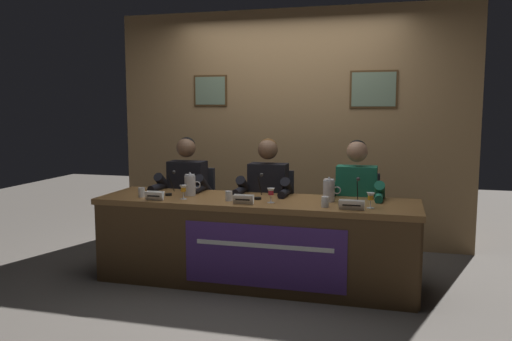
# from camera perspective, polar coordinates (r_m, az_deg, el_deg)

# --- Properties ---
(ground_plane) EXTENTS (12.00, 12.00, 0.00)m
(ground_plane) POSITION_cam_1_polar(r_m,az_deg,el_deg) (4.66, 0.00, -12.16)
(ground_plane) COLOR #4C4742
(wall_back_panelled) EXTENTS (3.98, 0.14, 2.60)m
(wall_back_panelled) POSITION_cam_1_polar(r_m,az_deg,el_deg) (5.80, 3.74, 4.75)
(wall_back_panelled) COLOR #937047
(wall_back_panelled) RESTS_ON ground_plane
(conference_table) EXTENTS (2.78, 0.75, 0.74)m
(conference_table) POSITION_cam_1_polar(r_m,az_deg,el_deg) (4.43, -0.31, -6.49)
(conference_table) COLOR brown
(conference_table) RESTS_ON ground_plane
(chair_left) EXTENTS (0.44, 0.44, 0.91)m
(chair_left) POSITION_cam_1_polar(r_m,az_deg,el_deg) (5.31, -7.04, -4.82)
(chair_left) COLOR black
(chair_left) RESTS_ON ground_plane
(panelist_left) EXTENTS (0.51, 0.48, 1.24)m
(panelist_left) POSITION_cam_1_polar(r_m,az_deg,el_deg) (5.08, -7.94, -2.20)
(panelist_left) COLOR black
(panelist_left) RESTS_ON ground_plane
(nameplate_left) EXTENTS (0.16, 0.06, 0.08)m
(nameplate_left) POSITION_cam_1_polar(r_m,az_deg,el_deg) (4.49, -11.17, -2.75)
(nameplate_left) COLOR white
(nameplate_left) RESTS_ON conference_table
(juice_glass_left) EXTENTS (0.06, 0.06, 0.12)m
(juice_glass_left) POSITION_cam_1_polar(r_m,az_deg,el_deg) (4.50, -8.05, -2.07)
(juice_glass_left) COLOR white
(juice_glass_left) RESTS_ON conference_table
(water_cup_left) EXTENTS (0.06, 0.06, 0.08)m
(water_cup_left) POSITION_cam_1_polar(r_m,az_deg,el_deg) (4.68, -12.53, -2.43)
(water_cup_left) COLOR silver
(water_cup_left) RESTS_ON conference_table
(microphone_left) EXTENTS (0.06, 0.17, 0.22)m
(microphone_left) POSITION_cam_1_polar(r_m,az_deg,el_deg) (4.74, -9.46, -1.79)
(microphone_left) COLOR black
(microphone_left) RESTS_ON conference_table
(chair_center) EXTENTS (0.44, 0.44, 0.91)m
(chair_center) POSITION_cam_1_polar(r_m,az_deg,el_deg) (5.06, 1.67, -5.36)
(chair_center) COLOR black
(chair_center) RESTS_ON ground_plane
(panelist_center) EXTENTS (0.51, 0.48, 1.24)m
(panelist_center) POSITION_cam_1_polar(r_m,az_deg,el_deg) (4.82, 1.12, -2.63)
(panelist_center) COLOR black
(panelist_center) RESTS_ON ground_plane
(nameplate_center) EXTENTS (0.17, 0.06, 0.08)m
(nameplate_center) POSITION_cam_1_polar(r_m,az_deg,el_deg) (4.24, -1.43, -3.21)
(nameplate_center) COLOR white
(nameplate_center) RESTS_ON conference_table
(juice_glass_center) EXTENTS (0.06, 0.06, 0.12)m
(juice_glass_center) POSITION_cam_1_polar(r_m,az_deg,el_deg) (4.29, 1.66, -2.46)
(juice_glass_center) COLOR white
(juice_glass_center) RESTS_ON conference_table
(water_cup_center) EXTENTS (0.06, 0.06, 0.08)m
(water_cup_center) POSITION_cam_1_polar(r_m,az_deg,el_deg) (4.39, -3.02, -2.88)
(water_cup_center) COLOR silver
(water_cup_center) RESTS_ON conference_table
(microphone_center) EXTENTS (0.06, 0.17, 0.22)m
(microphone_center) POSITION_cam_1_polar(r_m,az_deg,el_deg) (4.48, 0.35, -2.21)
(microphone_center) COLOR black
(microphone_center) RESTS_ON conference_table
(chair_right) EXTENTS (0.44, 0.44, 0.91)m
(chair_right) POSITION_cam_1_polar(r_m,az_deg,el_deg) (4.94, 11.06, -5.80)
(chair_right) COLOR black
(chair_right) RESTS_ON ground_plane
(panelist_right) EXTENTS (0.51, 0.48, 1.24)m
(panelist_right) POSITION_cam_1_polar(r_m,az_deg,el_deg) (4.69, 10.96, -3.03)
(panelist_right) COLOR black
(panelist_right) RESTS_ON ground_plane
(nameplate_right) EXTENTS (0.20, 0.06, 0.08)m
(nameplate_right) POSITION_cam_1_polar(r_m,az_deg,el_deg) (4.06, 10.53, -3.77)
(nameplate_right) COLOR white
(nameplate_right) RESTS_ON conference_table
(juice_glass_right) EXTENTS (0.06, 0.06, 0.12)m
(juice_glass_right) POSITION_cam_1_polar(r_m,az_deg,el_deg) (4.16, 12.58, -2.93)
(juice_glass_right) COLOR white
(juice_glass_right) RESTS_ON conference_table
(water_cup_right) EXTENTS (0.06, 0.06, 0.08)m
(water_cup_right) POSITION_cam_1_polar(r_m,az_deg,el_deg) (4.15, 7.64, -3.52)
(water_cup_right) COLOR silver
(water_cup_right) RESTS_ON conference_table
(microphone_right) EXTENTS (0.06, 0.17, 0.22)m
(microphone_right) POSITION_cam_1_polar(r_m,az_deg,el_deg) (4.29, 11.13, -2.75)
(microphone_right) COLOR black
(microphone_right) RESTS_ON conference_table
(water_pitcher_left_side) EXTENTS (0.15, 0.10, 0.21)m
(water_pitcher_left_side) POSITION_cam_1_polar(r_m,az_deg,el_deg) (4.68, -7.30, -1.60)
(water_pitcher_left_side) COLOR silver
(water_pitcher_left_side) RESTS_ON conference_table
(water_pitcher_right_side) EXTENTS (0.15, 0.10, 0.21)m
(water_pitcher_right_side) POSITION_cam_1_polar(r_m,az_deg,el_deg) (4.39, 8.09, -2.19)
(water_pitcher_right_side) COLOR silver
(water_pitcher_right_side) RESTS_ON conference_table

